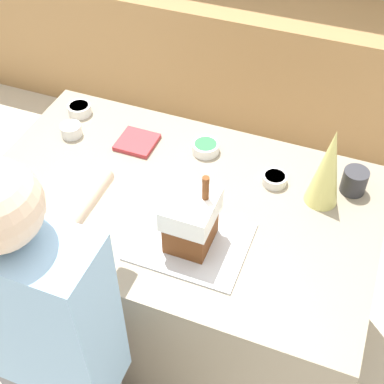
% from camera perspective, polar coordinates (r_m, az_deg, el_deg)
% --- Properties ---
extents(ground_plane, '(12.00, 12.00, 0.00)m').
position_cam_1_polar(ground_plane, '(2.82, -1.30, -13.69)').
color(ground_plane, beige).
extents(back_cabinet_block, '(6.00, 0.60, 0.89)m').
position_cam_1_polar(back_cabinet_block, '(3.72, 9.16, 12.76)').
color(back_cabinet_block, '#9E7547').
rests_on(back_cabinet_block, ground_plane).
extents(kitchen_island, '(1.57, 0.97, 0.92)m').
position_cam_1_polar(kitchen_island, '(2.44, -1.48, -8.16)').
color(kitchen_island, gray).
rests_on(kitchen_island, ground_plane).
extents(baking_tray, '(0.41, 0.33, 0.01)m').
position_cam_1_polar(baking_tray, '(1.94, -0.13, -5.31)').
color(baking_tray, silver).
rests_on(baking_tray, kitchen_island).
extents(gingerbread_house, '(0.17, 0.19, 0.30)m').
position_cam_1_polar(gingerbread_house, '(1.85, -0.12, -3.03)').
color(gingerbread_house, brown).
rests_on(gingerbread_house, baking_tray).
extents(decorative_tree, '(0.13, 0.13, 0.34)m').
position_cam_1_polar(decorative_tree, '(2.03, 14.32, 2.57)').
color(decorative_tree, '#DBD675').
rests_on(decorative_tree, kitchen_island).
extents(candy_bowl_behind_tray, '(0.09, 0.09, 0.05)m').
position_cam_1_polar(candy_bowl_behind_tray, '(2.42, -12.79, 6.50)').
color(candy_bowl_behind_tray, white).
rests_on(candy_bowl_behind_tray, kitchen_island).
extents(candy_bowl_far_left, '(0.10, 0.10, 0.04)m').
position_cam_1_polar(candy_bowl_far_left, '(2.16, 8.80, 1.40)').
color(candy_bowl_far_left, silver).
rests_on(candy_bowl_far_left, kitchen_island).
extents(candy_bowl_near_tray_left, '(0.11, 0.11, 0.05)m').
position_cam_1_polar(candy_bowl_near_tray_left, '(2.54, -11.92, 8.67)').
color(candy_bowl_near_tray_left, white).
rests_on(candy_bowl_near_tray_left, kitchen_island).
extents(candy_bowl_center_rear, '(0.12, 0.12, 0.04)m').
position_cam_1_polar(candy_bowl_center_rear, '(2.27, 1.46, 4.80)').
color(candy_bowl_center_rear, white).
rests_on(candy_bowl_center_rear, kitchen_island).
extents(cookbook, '(0.16, 0.16, 0.02)m').
position_cam_1_polar(cookbook, '(2.33, -5.88, 5.32)').
color(cookbook, '#B23338').
rests_on(cookbook, kitchen_island).
extents(mug, '(0.10, 0.10, 0.10)m').
position_cam_1_polar(mug, '(2.18, 16.93, 1.12)').
color(mug, '#2D2D33').
rests_on(mug, kitchen_island).
extents(person, '(0.44, 0.55, 1.67)m').
position_cam_1_polar(person, '(1.81, -14.48, -16.59)').
color(person, slate).
rests_on(person, ground_plane).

